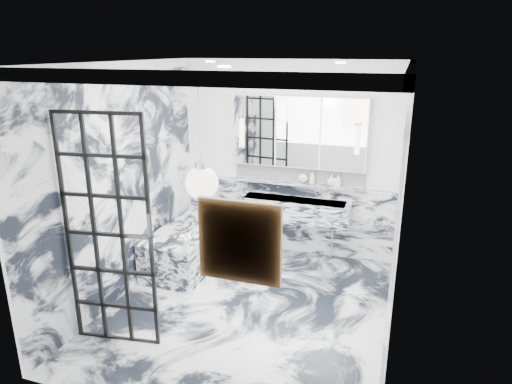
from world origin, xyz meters
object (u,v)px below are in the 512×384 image
(crittall_door, at_px, (108,234))
(bathtub, at_px, (191,244))
(mirror_cabinet, at_px, (299,132))
(trough_sink, at_px, (294,209))

(crittall_door, relative_size, bathtub, 1.44)
(mirror_cabinet, distance_m, bathtub, 2.20)
(mirror_cabinet, bearing_deg, bathtub, -147.94)
(trough_sink, relative_size, mirror_cabinet, 0.84)
(crittall_door, distance_m, bathtub, 2.10)
(crittall_door, xyz_separation_m, mirror_cabinet, (1.25, 2.72, 0.63))
(trough_sink, xyz_separation_m, mirror_cabinet, (-0.00, 0.17, 1.09))
(trough_sink, bearing_deg, mirror_cabinet, 90.00)
(crittall_door, height_order, bathtub, crittall_door)
(crittall_door, bearing_deg, bathtub, 84.45)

